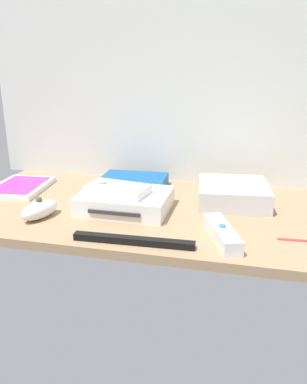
{
  "coord_description": "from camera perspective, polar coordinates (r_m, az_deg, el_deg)",
  "views": [
    {
      "loc": [
        19.85,
        -83.94,
        32.56
      ],
      "look_at": [
        0.0,
        0.0,
        4.0
      ],
      "focal_mm": 35.25,
      "sensor_mm": 36.0,
      "label": 1
    }
  ],
  "objects": [
    {
      "name": "ground_plane",
      "position": [
        0.93,
        -0.0,
        -2.94
      ],
      "size": [
        100.0,
        48.0,
        2.0
      ],
      "primitive_type": "cube",
      "color": "#9E7F5B",
      "rests_on": "ground"
    },
    {
      "name": "remote_nunchuk",
      "position": [
        0.89,
        -16.82,
        -2.56
      ],
      "size": [
        7.16,
        10.85,
        5.1
      ],
      "rotation": [
        0.0,
        0.0,
        -0.3
      ],
      "color": "white",
      "rests_on": "ground_plane"
    },
    {
      "name": "remote_classic_pad",
      "position": [
        0.89,
        -5.47,
        0.43
      ],
      "size": [
        15.57,
        10.38,
        2.4
      ],
      "rotation": [
        0.0,
        0.0,
        -0.17
      ],
      "color": "white",
      "rests_on": "game_console"
    },
    {
      "name": "remote_wand",
      "position": [
        0.76,
        10.32,
        -6.23
      ],
      "size": [
        8.59,
        15.12,
        3.4
      ],
      "rotation": [
        0.0,
        0.0,
        0.36
      ],
      "color": "white",
      "rests_on": "ground_plane"
    },
    {
      "name": "mini_computer",
      "position": [
        0.96,
        11.94,
        -0.18
      ],
      "size": [
        18.68,
        18.68,
        5.3
      ],
      "rotation": [
        0.0,
        0.0,
        0.1
      ],
      "color": "silver",
      "rests_on": "ground_plane"
    },
    {
      "name": "network_router",
      "position": [
        1.07,
        -2.99,
        1.51
      ],
      "size": [
        18.42,
        12.86,
        3.4
      ],
      "rotation": [
        0.0,
        0.0,
        0.04
      ],
      "color": "#145193",
      "rests_on": "ground_plane"
    },
    {
      "name": "game_case",
      "position": [
        1.12,
        -19.48,
        0.72
      ],
      "size": [
        15.56,
        20.35,
        1.56
      ],
      "rotation": [
        0.0,
        0.0,
        0.11
      ],
      "color": "white",
      "rests_on": "ground_plane"
    },
    {
      "name": "sensor_bar",
      "position": [
        0.74,
        -3.09,
        -7.36
      ],
      "size": [
        24.05,
        2.61,
        1.4
      ],
      "primitive_type": "cube",
      "rotation": [
        0.0,
        0.0,
        0.03
      ],
      "color": "black",
      "rests_on": "ground_plane"
    },
    {
      "name": "game_console",
      "position": [
        0.9,
        -4.31,
        -1.36
      ],
      "size": [
        21.09,
        16.6,
        4.4
      ],
      "rotation": [
        0.0,
        0.0,
        -0.01
      ],
      "color": "white",
      "rests_on": "ground_plane"
    },
    {
      "name": "stylus_pen",
      "position": [
        0.8,
        21.46,
        -6.7
      ],
      "size": [
        9.03,
        1.25,
        0.7
      ],
      "primitive_type": "cylinder",
      "rotation": [
        0.0,
        1.57,
        0.06
      ],
      "color": "red",
      "rests_on": "ground_plane"
    },
    {
      "name": "back_wall",
      "position": [
        1.1,
        3.09,
        18.01
      ],
      "size": [
        110.0,
        1.2,
        64.0
      ],
      "primitive_type": "cube",
      "color": "silver",
      "rests_on": "ground"
    }
  ]
}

